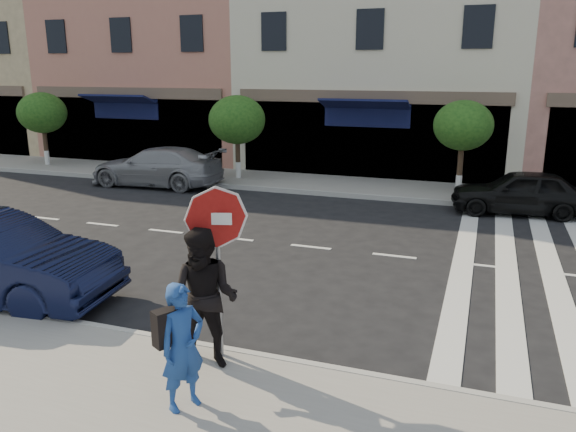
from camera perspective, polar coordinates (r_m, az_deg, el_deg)
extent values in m
plane|color=black|center=(9.99, -4.62, -9.83)|extent=(120.00, 120.00, 0.00)
cube|color=gray|center=(20.05, 8.31, 2.87)|extent=(60.00, 3.00, 0.15)
cube|color=#D6BA89|center=(36.15, -27.10, 16.14)|extent=(12.00, 9.00, 12.00)
cube|color=tan|center=(29.41, -11.39, 20.04)|extent=(10.00, 9.00, 14.00)
cube|color=beige|center=(25.66, 10.45, 17.53)|extent=(11.00, 9.00, 11.00)
cylinder|color=#473323|center=(26.27, -23.40, 6.61)|extent=(0.18, 0.18, 1.65)
cylinder|color=silver|center=(26.34, -23.28, 5.48)|extent=(0.20, 0.20, 0.60)
ellipsoid|color=#194413|center=(26.14, -23.70, 9.58)|extent=(2.00, 2.00, 1.70)
cylinder|color=#473323|center=(21.24, -5.11, 6.02)|extent=(0.18, 0.18, 1.60)
cylinder|color=silver|center=(21.32, -5.08, 4.70)|extent=(0.20, 0.20, 0.60)
ellipsoid|color=#194413|center=(21.07, -5.20, 9.72)|extent=(2.10, 2.10, 1.79)
cylinder|color=#473323|center=(19.34, 17.06, 4.74)|extent=(0.18, 0.18, 1.71)
cylinder|color=silver|center=(19.44, 16.94, 3.13)|extent=(0.20, 0.20, 0.60)
ellipsoid|color=#194413|center=(19.17, 17.37, 8.78)|extent=(1.90, 1.90, 1.62)
cylinder|color=gray|center=(7.93, -7.03, -6.62)|extent=(0.09, 0.09, 2.25)
cylinder|color=white|center=(7.63, -7.28, -0.19)|extent=(0.85, 0.26, 0.88)
cylinder|color=#9E1411|center=(7.61, -7.34, -0.22)|extent=(0.80, 0.25, 0.82)
cube|color=white|center=(7.59, -7.45, -0.28)|extent=(0.45, 0.15, 0.16)
imported|color=navy|center=(6.96, -10.66, -12.92)|extent=(0.61, 0.69, 1.59)
imported|color=black|center=(7.75, -8.43, -8.32)|extent=(1.03, 0.85, 1.96)
imported|color=gray|center=(20.98, -13.21, 4.92)|extent=(4.94, 2.14, 1.42)
imported|color=black|center=(17.74, 22.56, 2.27)|extent=(4.00, 1.90, 1.32)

